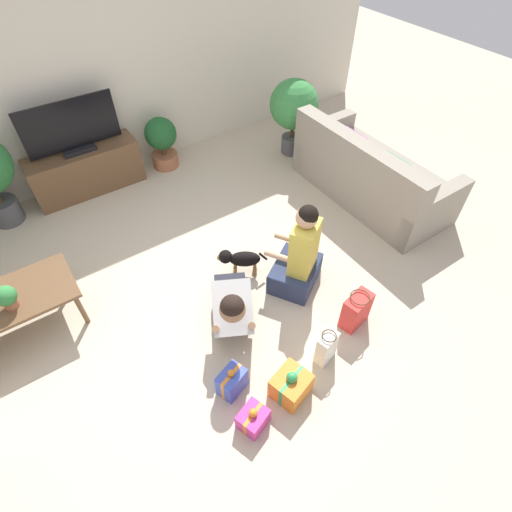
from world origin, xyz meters
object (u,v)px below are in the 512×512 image
at_px(gift_box_a, 291,385).
at_px(gift_box_c, 232,381).
at_px(coffee_table, 8,303).
at_px(potted_plant_back_right, 162,140).
at_px(tv, 72,130).
at_px(tv_console, 87,170).
at_px(gift_bag_a, 356,310).
at_px(potted_plant_corner_right, 294,107).
at_px(gift_bag_b, 326,348).
at_px(sofa_right, 369,176).
at_px(tabletop_plant, 6,297).
at_px(person_kneeling, 232,305).
at_px(gift_box_b, 253,418).
at_px(person_sitting, 299,258).
at_px(dog, 240,259).

xyz_separation_m(gift_box_a, gift_box_c, (-0.37, 0.29, -0.00)).
xyz_separation_m(coffee_table, potted_plant_back_right, (2.19, 1.67, -0.00)).
xyz_separation_m(potted_plant_back_right, gift_box_c, (-0.93, -3.21, -0.27)).
bearing_deg(tv, tv_console, 0.00).
xyz_separation_m(potted_plant_back_right, gift_bag_a, (0.33, -3.28, -0.20)).
bearing_deg(potted_plant_back_right, coffee_table, -142.65).
height_order(gift_box_a, gift_box_c, gift_box_a).
distance_m(potted_plant_corner_right, gift_bag_b, 3.28).
bearing_deg(tv, sofa_right, -36.60).
relative_size(gift_bag_b, tabletop_plant, 1.59).
bearing_deg(tv_console, gift_box_c, -88.86).
bearing_deg(gift_bag_a, person_kneeling, 149.06).
xyz_separation_m(coffee_table, tv, (1.19, 1.72, 0.43)).
distance_m(coffee_table, gift_box_b, 2.26).
distance_m(gift_box_b, gift_box_c, 0.33).
bearing_deg(gift_box_a, tv_console, 96.96).
bearing_deg(potted_plant_corner_right, potted_plant_back_right, 157.17).
bearing_deg(person_sitting, tabletop_plant, -51.76).
bearing_deg(coffee_table, dog, -14.63).
height_order(gift_box_a, tabletop_plant, tabletop_plant).
xyz_separation_m(potted_plant_corner_right, potted_plant_back_right, (-1.61, 0.68, -0.28)).
relative_size(coffee_table, dog, 2.50).
height_order(gift_bag_b, tabletop_plant, tabletop_plant).
height_order(potted_plant_corner_right, gift_box_c, potted_plant_corner_right).
relative_size(dog, gift_bag_b, 1.23).
height_order(coffee_table, person_sitting, person_sitting).
relative_size(dog, gift_box_b, 1.68).
height_order(person_kneeling, person_sitting, person_sitting).
relative_size(coffee_table, tabletop_plant, 4.90).
xyz_separation_m(tv_console, gift_box_b, (0.05, -3.58, -0.19)).
height_order(gift_box_a, gift_box_b, gift_box_a).
distance_m(gift_box_b, tabletop_plant, 2.18).
distance_m(coffee_table, tv_console, 2.09).
bearing_deg(potted_plant_back_right, gift_box_c, -106.22).
distance_m(gift_box_a, gift_bag_a, 0.92).
bearing_deg(tv, gift_bag_a, -68.30).
xyz_separation_m(sofa_right, gift_box_b, (-2.70, -1.54, -0.21)).
bearing_deg(dog, potted_plant_back_right, -153.23).
xyz_separation_m(sofa_right, gift_box_a, (-2.32, -1.50, -0.18)).
distance_m(dog, gift_box_a, 1.36).
bearing_deg(dog, tabletop_plant, -69.95).
bearing_deg(gift_box_b, dog, 61.07).
xyz_separation_m(person_kneeling, gift_bag_b, (0.48, -0.70, -0.17)).
bearing_deg(gift_box_b, sofa_right, 29.69).
bearing_deg(person_sitting, tv_console, -97.86).
bearing_deg(tabletop_plant, tv_console, 57.72).
distance_m(gift_bag_a, gift_bag_b, 0.48).
relative_size(gift_box_c, gift_bag_b, 0.81).
xyz_separation_m(tv_console, potted_plant_corner_right, (2.60, -0.73, 0.39)).
bearing_deg(gift_bag_b, dog, 93.21).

